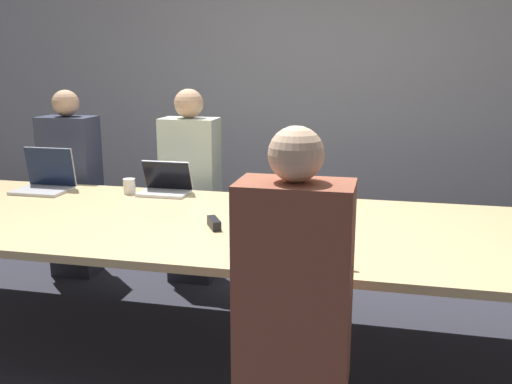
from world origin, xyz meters
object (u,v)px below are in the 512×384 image
Objects in this scene: person_near_midright at (293,327)px; person_far_midleft at (191,190)px; laptop_near_midright at (307,245)px; laptop_far_midleft at (166,184)px; cup_far_midleft at (129,186)px; laptop_far_left at (46,179)px; stapler at (214,223)px; person_far_left at (72,188)px.

person_far_midleft is (-1.07, 1.96, 0.01)m from person_near_midright.
laptop_far_midleft is (-1.07, 1.05, -0.01)m from laptop_near_midright.
person_near_midright is 13.92× the size of cup_far_midleft.
laptop_far_left is 1.47m from stapler.
person_near_midright reaches higher than stapler.
cup_far_midleft is (-1.32, 1.48, 0.13)m from person_near_midright.
laptop_far_left is 0.25× the size of person_far_left.
person_near_midright is 9.15× the size of stapler.
person_near_midright is 1.00× the size of person_far_left.
cup_far_midleft is (-1.30, 1.00, -0.02)m from laptop_near_midright.
laptop_near_midright is 0.50m from person_near_midright.
person_near_midright is 2.72m from person_far_left.
stapler is at bearing -57.03° from person_near_midright.
person_far_midleft is at bearing -61.35° from person_near_midright.
laptop_near_midright is 0.94× the size of laptop_far_left.
person_near_midright is 1.99m from cup_far_midleft.
laptop_far_left is at bearing -27.13° from laptop_near_midright.
stapler is (-0.54, 0.38, -0.04)m from laptop_near_midright.
person_far_left is at bearing 158.91° from laptop_far_midleft.
stapler is (0.53, -0.67, -0.04)m from laptop_far_midleft.
laptop_near_midright is at bearing -37.44° from cup_far_midleft.
laptop_near_midright is 0.66m from stapler.
person_far_left is at bearing -35.44° from laptop_near_midright.
stapler is (0.76, -0.62, -0.02)m from cup_far_midleft.
laptop_near_midright is 2.12m from laptop_far_left.
laptop_far_midleft is 0.23× the size of person_far_midleft.
cup_far_midleft reaches higher than stapler.
person_near_midright is 4.34× the size of laptop_far_midleft.
person_near_midright is at bearing -48.19° from cup_far_midleft.
person_far_midleft is at bearing 62.78° from cup_far_midleft.
laptop_far_midleft is at bearing 6.03° from laptop_far_left.
person_far_left is at bearing 148.86° from cup_far_midleft.
laptop_far_left is (-0.81, -0.09, 0.02)m from laptop_far_midleft.
cup_far_midleft is (-0.23, -0.05, -0.01)m from laptop_far_midleft.
laptop_far_midleft is (-1.09, 1.53, 0.14)m from person_near_midright.
laptop_far_left is (-1.88, 0.96, 0.01)m from laptop_near_midright.
laptop_far_midleft reaches higher than cup_far_midleft.
person_near_midright is 4.01× the size of laptop_far_left.
person_near_midright is at bearing -37.22° from laptop_far_left.
cup_far_midleft is 0.78m from person_far_left.
person_far_midleft reaches higher than laptop_far_midleft.
cup_far_midleft is (-0.25, -0.48, 0.12)m from person_far_midleft.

